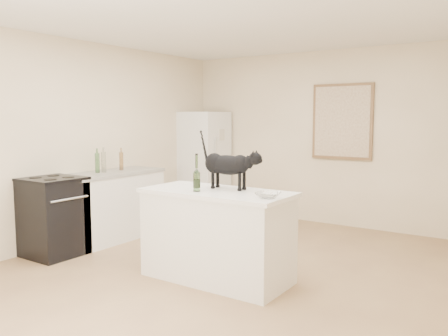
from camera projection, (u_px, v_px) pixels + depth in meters
floor at (220, 272)px, 4.87m from camera, size 5.50×5.50×0.00m
ceiling at (220, 17)px, 4.58m from camera, size 5.50×5.50×0.00m
wall_back at (323, 138)px, 6.99m from camera, size 4.50×0.00×4.50m
wall_left at (76, 142)px, 5.98m from camera, size 0.00×5.50×5.50m
island_base at (217, 237)px, 4.60m from camera, size 1.44×0.67×0.86m
island_top at (217, 192)px, 4.55m from camera, size 1.50×0.70×0.04m
left_cabinets at (112, 207)px, 6.15m from camera, size 0.60×1.40×0.86m
left_countertop at (111, 173)px, 6.10m from camera, size 0.62×1.44×0.04m
stove at (54, 217)px, 5.41m from camera, size 0.60×0.60×0.90m
fridge at (204, 163)px, 7.80m from camera, size 0.68×0.68×1.70m
artwork_frame at (342, 122)px, 6.77m from camera, size 0.90×0.03×1.10m
artwork_canvas at (342, 122)px, 6.76m from camera, size 0.82×0.00×1.02m
black_cat at (227, 168)px, 4.62m from camera, size 0.63×0.22×0.43m
wine_bottle at (197, 175)px, 4.48m from camera, size 0.07×0.07×0.32m
glass_bowl at (268, 195)px, 4.10m from camera, size 0.25×0.25×0.05m
fridge_paper at (222, 135)px, 7.58m from camera, size 0.01×0.15×0.19m
counter_bottle_cluster at (107, 162)px, 6.07m from camera, size 0.09×0.46×0.27m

